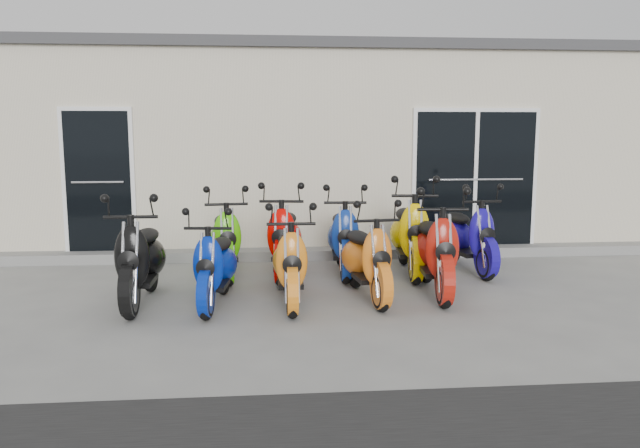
# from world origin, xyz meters

# --- Properties ---
(ground) EXTENTS (80.00, 80.00, 0.00)m
(ground) POSITION_xyz_m (0.00, 0.00, 0.00)
(ground) COLOR gray
(ground) RESTS_ON ground
(building) EXTENTS (14.00, 6.00, 3.20)m
(building) POSITION_xyz_m (0.00, 5.20, 1.60)
(building) COLOR beige
(building) RESTS_ON ground
(roof_cap) EXTENTS (14.20, 6.20, 0.16)m
(roof_cap) POSITION_xyz_m (0.00, 5.20, 3.28)
(roof_cap) COLOR #3F3F42
(roof_cap) RESTS_ON building
(front_step) EXTENTS (14.00, 0.40, 0.15)m
(front_step) POSITION_xyz_m (0.00, 2.02, 0.07)
(front_step) COLOR gray
(front_step) RESTS_ON ground
(door_left) EXTENTS (1.07, 0.08, 2.22)m
(door_left) POSITION_xyz_m (-3.20, 2.17, 1.26)
(door_left) COLOR black
(door_left) RESTS_ON front_step
(door_right) EXTENTS (2.02, 0.08, 2.22)m
(door_right) POSITION_xyz_m (2.60, 2.17, 1.26)
(door_right) COLOR black
(door_right) RESTS_ON front_step
(scooter_front_black) EXTENTS (0.66, 1.78, 1.31)m
(scooter_front_black) POSITION_xyz_m (-2.13, -0.38, 0.66)
(scooter_front_black) COLOR black
(scooter_front_black) RESTS_ON ground
(scooter_front_blue) EXTENTS (0.74, 1.63, 1.17)m
(scooter_front_blue) POSITION_xyz_m (-1.28, -0.53, 0.58)
(scooter_front_blue) COLOR #042197
(scooter_front_blue) RESTS_ON ground
(scooter_front_orange_a) EXTENTS (0.60, 1.64, 1.21)m
(scooter_front_orange_a) POSITION_xyz_m (-0.44, -0.52, 0.61)
(scooter_front_orange_a) COLOR orange
(scooter_front_orange_a) RESTS_ON ground
(scooter_front_orange_b) EXTENTS (0.79, 1.71, 1.22)m
(scooter_front_orange_b) POSITION_xyz_m (0.46, -0.37, 0.61)
(scooter_front_orange_b) COLOR orange
(scooter_front_orange_b) RESTS_ON ground
(scooter_front_red) EXTENTS (0.82, 1.87, 1.34)m
(scooter_front_red) POSITION_xyz_m (1.31, -0.24, 0.67)
(scooter_front_red) COLOR #B1190D
(scooter_front_red) RESTS_ON ground
(scooter_back_green) EXTENTS (0.82, 1.78, 1.27)m
(scooter_back_green) POSITION_xyz_m (-1.25, 0.94, 0.64)
(scooter_back_green) COLOR #4ACD08
(scooter_back_green) RESTS_ON ground
(scooter_back_red) EXTENTS (0.85, 1.85, 1.32)m
(scooter_back_red) POSITION_xyz_m (-0.46, 0.91, 0.66)
(scooter_back_red) COLOR #DC0400
(scooter_back_red) RESTS_ON ground
(scooter_back_blue) EXTENTS (0.75, 1.77, 1.28)m
(scooter_back_blue) POSITION_xyz_m (0.35, 0.93, 0.64)
(scooter_back_blue) COLOR navy
(scooter_back_blue) RESTS_ON ground
(scooter_back_yellow) EXTENTS (0.87, 1.95, 1.40)m
(scooter_back_yellow) POSITION_xyz_m (1.26, 0.85, 0.70)
(scooter_back_yellow) COLOR #FED000
(scooter_back_yellow) RESTS_ON ground
(scooter_back_extra) EXTENTS (0.82, 1.78, 1.27)m
(scooter_back_extra) POSITION_xyz_m (2.11, 0.94, 0.64)
(scooter_back_extra) COLOR #180D92
(scooter_back_extra) RESTS_ON ground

